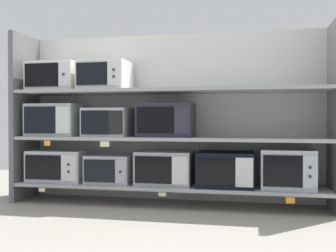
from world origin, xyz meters
name	(u,v)px	position (x,y,z in m)	size (l,w,h in m)	color
ground	(139,236)	(0.00, -1.00, -0.01)	(6.86, 6.00, 0.02)	gray
back_panel	(173,117)	(0.00, 0.27, 0.81)	(3.06, 0.04, 1.63)	#B2B2AD
upright_left	(25,117)	(-1.46, 0.00, 0.81)	(0.05, 0.49, 1.63)	#5B5B5E
upright_right	(335,117)	(1.46, 0.00, 0.81)	(0.05, 0.49, 1.63)	#5B5B5E
shelf_0	(168,186)	(0.00, 0.00, 0.17)	(2.86, 0.49, 0.03)	#99999E
microwave_0	(59,165)	(-1.09, 0.00, 0.34)	(0.55, 0.38, 0.30)	#B3B7BF
microwave_1	(112,169)	(-0.55, 0.00, 0.32)	(0.42, 0.41, 0.26)	#A29EA9
microwave_2	(165,168)	(-0.03, 0.00, 0.34)	(0.51, 0.38, 0.31)	#979DA2
microwave_3	(226,169)	(0.53, 0.00, 0.34)	(0.50, 0.43, 0.31)	black
microwave_4	(287,169)	(1.06, 0.00, 0.36)	(0.46, 0.38, 0.34)	#B0B7C3
price_tag_0	(42,190)	(-1.14, -0.25, 0.14)	(0.06, 0.00, 0.03)	beige
price_tag_1	(162,194)	(0.00, -0.25, 0.14)	(0.07, 0.00, 0.03)	beige
price_tag_2	(290,200)	(1.07, -0.25, 0.13)	(0.07, 0.00, 0.05)	orange
shelf_1	(168,138)	(0.00, 0.00, 0.61)	(2.86, 0.49, 0.03)	#99999E
microwave_5	(56,120)	(-1.12, 0.00, 0.78)	(0.49, 0.39, 0.31)	#97A8A4
microwave_6	(109,122)	(-0.57, 0.00, 0.76)	(0.42, 0.42, 0.27)	#B1B7BA
microwave_7	(166,120)	(-0.02, 0.00, 0.78)	(0.51, 0.35, 0.31)	#282735
price_tag_3	(47,143)	(-1.08, -0.25, 0.57)	(0.06, 0.00, 0.04)	orange
price_tag_4	(105,144)	(-0.52, -0.25, 0.57)	(0.09, 0.00, 0.05)	beige
shelf_2	(168,91)	(0.00, 0.00, 1.05)	(2.86, 0.49, 0.03)	#99999E
microwave_8	(55,77)	(-1.13, 0.00, 1.21)	(0.48, 0.37, 0.28)	silver
microwave_9	(105,76)	(-0.61, 0.00, 1.21)	(0.45, 0.39, 0.28)	silver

